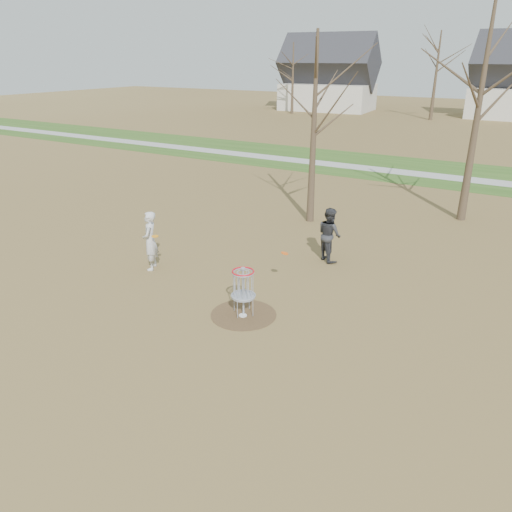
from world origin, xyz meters
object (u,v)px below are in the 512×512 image
(player_throwing, at_px, (329,234))
(disc_grounded, at_px, (243,315))
(disc_golf_basket, at_px, (243,284))
(player_standing, at_px, (150,241))

(player_throwing, bearing_deg, disc_grounded, 120.85)
(disc_golf_basket, bearing_deg, player_standing, 165.22)
(disc_grounded, height_order, disc_golf_basket, disc_golf_basket)
(disc_grounded, distance_m, disc_golf_basket, 0.90)
(player_standing, distance_m, disc_golf_basket, 4.42)
(player_throwing, relative_size, disc_grounded, 8.44)
(disc_grounded, bearing_deg, disc_golf_basket, 110.40)
(player_standing, relative_size, player_throwing, 1.05)
(player_standing, relative_size, disc_grounded, 8.87)
(player_standing, xyz_separation_m, disc_grounded, (4.31, -1.20, -0.96))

